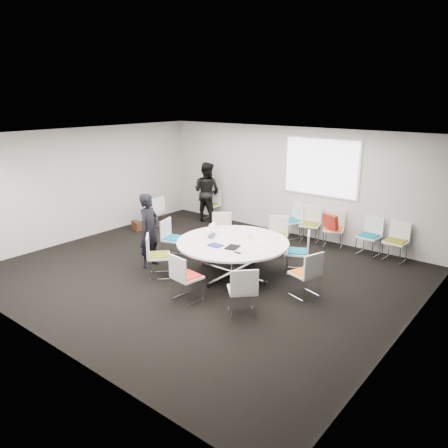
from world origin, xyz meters
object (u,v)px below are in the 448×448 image
Objects in this scene: chair_back_d at (369,243)px; maroon_bag at (153,206)px; chair_back_b at (310,231)px; person_main at (149,230)px; chair_ring_g at (187,286)px; chair_ring_e at (174,246)px; chair_ring_a at (305,282)px; chair_spare_left at (154,218)px; chair_back_c at (333,236)px; chair_ring_h at (242,299)px; laptop at (214,236)px; cup at (251,236)px; chair_ring_d at (222,239)px; conference_table at (233,250)px; brown_bag at (137,226)px; chair_back_a at (291,227)px; chair_ring_f at (158,264)px; chair_ring_c at (277,243)px; chair_person_back at (211,211)px; chair_ring_b at (298,260)px; chair_back_e at (395,249)px.

maroon_bag is (-5.51, -1.61, 0.34)m from chair_back_d.
chair_back_b is 4.11m from person_main.
chair_ring_e is at bearing 148.70° from chair_ring_g.
chair_spare_left is at bearing 95.06° from chair_ring_a.
chair_back_c is 0.88m from chair_back_d.
laptop is at bearing 97.86° from chair_ring_h.
cup is at bearing -12.69° from maroon_bag.
chair_ring_d is 1.00× the size of chair_back_d.
chair_spare_left is at bearing 0.42° from maroon_bag.
person_main is at bearing -157.50° from conference_table.
cup is (-0.06, -2.50, 0.50)m from chair_back_b.
chair_ring_h is at bearing -21.98° from brown_bag.
chair_ring_g and chair_back_a have the same top height.
chair_back_c is (1.98, 3.90, 0.00)m from chair_ring_f.
chair_ring_c and chair_back_d have the same top height.
cup reaches higher than laptop.
chair_back_b is 3.26m from chair_person_back.
chair_ring_b is 2.34m from chair_back_a.
chair_ring_h is at bearing -58.58° from cup.
chair_ring_c is 2.61m from chair_back_e.
chair_back_d is at bearing 3.29° from chair_back_e.
chair_back_e is (3.99, 2.93, 0.00)m from chair_ring_e.
person_main is 4.44× the size of brown_bag.
chair_ring_b is 2.20× the size of maroon_bag.
chair_ring_c is 1.52m from chair_back_c.
chair_ring_a is 1.00× the size of chair_back_a.
chair_ring_d and chair_ring_h have the same top height.
chair_ring_g is at bearing 144.38° from chair_ring_h.
cup is (3.21, -2.49, 0.50)m from chair_person_back.
laptop is at bearing -111.79° from chair_spare_left.
chair_back_d is at bearing 19.97° from brown_bag.
chair_ring_d and chair_back_e have the same top height.
chair_person_back is 2.44× the size of brown_bag.
chair_ring_d is 3.40m from chair_back_d.
chair_ring_b is at bearing -3.99° from maroon_bag.
chair_back_e is (2.27, 4.32, 0.00)m from chair_ring_g.
chair_ring_g reaches higher than conference_table.
chair_ring_f is at bearing 11.68° from chair_ring_e.
chair_ring_b is 4.47m from chair_person_back.
chair_spare_left is at bearing 107.57° from chair_ring_h.
chair_back_b is (0.16, 4.32, 0.00)m from chair_ring_g.
brown_bag is at bearing 42.31° from person_main.
chair_back_a is 2.20× the size of maroon_bag.
chair_back_d and chair_spare_left have the same top height.
chair_ring_g is 1.00× the size of chair_back_c.
chair_ring_a and chair_back_d have the same top height.
maroon_bag is at bearing -45.51° from chair_ring_d.
chair_ring_b and chair_back_e have the same top height.
chair_ring_b is 2.44× the size of brown_bag.
chair_ring_g is 1.00× the size of chair_ring_h.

